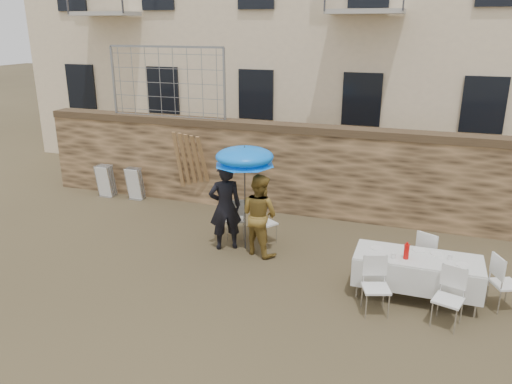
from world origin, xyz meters
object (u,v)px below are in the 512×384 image
(couple_chair_right, at_px, (265,222))
(soda_bottle, at_px, (406,252))
(table_chair_front_left, at_px, (376,287))
(chair_stack_left, at_px, (108,179))
(couple_chair_left, at_px, (235,218))
(table_chair_front_right, at_px, (448,299))
(woman_dress, at_px, (259,215))
(chair_stack_right, at_px, (137,183))
(table_chair_back, at_px, (430,255))
(banquet_table, at_px, (418,259))
(table_chair_side, at_px, (505,283))
(man_suit, at_px, (225,207))
(umbrella, at_px, (245,160))

(couple_chair_right, bearing_deg, soda_bottle, -171.97)
(table_chair_front_left, xyz_separation_m, chair_stack_left, (-7.68, 3.70, -0.02))
(couple_chair_left, distance_m, soda_bottle, 4.00)
(soda_bottle, distance_m, table_chair_front_right, 1.02)
(woman_dress, distance_m, chair_stack_right, 4.78)
(table_chair_front_left, relative_size, table_chair_back, 1.00)
(banquet_table, xyz_separation_m, table_chair_front_left, (-0.60, -0.75, -0.25))
(table_chair_side, bearing_deg, table_chair_back, 35.57)
(couple_chair_left, relative_size, table_chair_back, 1.00)
(table_chair_front_left, relative_size, table_chair_side, 1.00)
(table_chair_front_left, relative_size, chair_stack_left, 1.04)
(table_chair_front_left, bearing_deg, soda_bottle, 37.23)
(man_suit, relative_size, table_chair_front_left, 1.94)
(table_chair_front_right, xyz_separation_m, table_chair_side, (0.90, 0.85, 0.00))
(table_chair_front_left, xyz_separation_m, table_chair_side, (2.00, 0.85, 0.00))
(table_chair_side, bearing_deg, umbrella, 56.51)
(table_chair_side, bearing_deg, banquet_table, 69.91)
(soda_bottle, relative_size, chair_stack_right, 0.28)
(table_chair_side, height_order, chair_stack_right, table_chair_side)
(chair_stack_left, distance_m, chair_stack_right, 0.90)
(couple_chair_left, relative_size, chair_stack_left, 1.04)
(woman_dress, distance_m, soda_bottle, 3.08)
(banquet_table, relative_size, chair_stack_right, 2.28)
(soda_bottle, bearing_deg, man_suit, 165.51)
(man_suit, distance_m, soda_bottle, 3.80)
(couple_chair_left, bearing_deg, soda_bottle, 135.26)
(table_chair_front_right, bearing_deg, chair_stack_left, 173.68)
(soda_bottle, height_order, table_chair_front_left, soda_bottle)
(table_chair_front_right, relative_size, table_chair_back, 1.00)
(table_chair_back, distance_m, chair_stack_left, 8.75)
(couple_chair_left, xyz_separation_m, table_chair_front_right, (4.38, -2.10, 0.00))
(table_chair_side, distance_m, chair_stack_left, 10.09)
(couple_chair_right, bearing_deg, table_chair_side, -160.52)
(couple_chair_left, height_order, soda_bottle, soda_bottle)
(table_chair_back, relative_size, chair_stack_left, 1.04)
(soda_bottle, xyz_separation_m, table_chair_front_right, (0.70, -0.60, -0.43))
(man_suit, distance_m, table_chair_front_right, 4.67)
(couple_chair_left, height_order, table_chair_front_right, same)
(woman_dress, bearing_deg, soda_bottle, -175.74)
(umbrella, relative_size, chair_stack_right, 2.24)
(woman_dress, xyz_separation_m, table_chair_side, (4.53, -0.70, -0.37))
(couple_chair_left, distance_m, chair_stack_left, 4.68)
(couple_chair_left, height_order, couple_chair_right, same)
(couple_chair_right, bearing_deg, man_suit, 72.91)
(soda_bottle, bearing_deg, table_chair_front_left, -123.69)
(couple_chair_right, distance_m, chair_stack_left, 5.34)
(man_suit, relative_size, banquet_table, 0.89)
(banquet_table, relative_size, table_chair_side, 2.19)
(woman_dress, bearing_deg, chair_stack_left, -0.44)
(table_chair_side, distance_m, chair_stack_right, 9.23)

